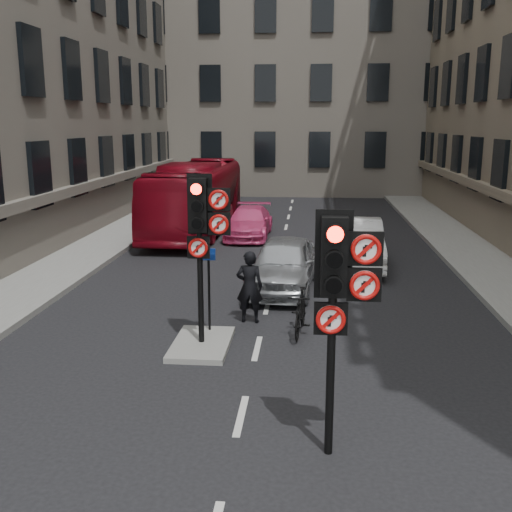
% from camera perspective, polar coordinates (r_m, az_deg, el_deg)
% --- Properties ---
extents(ground, '(120.00, 120.00, 0.00)m').
position_cam_1_polar(ground, '(8.50, -3.08, -21.20)').
color(ground, black).
rests_on(ground, ground).
extents(pavement_left, '(3.00, 50.00, 0.16)m').
position_cam_1_polar(pavement_left, '(21.21, -17.88, -0.59)').
color(pavement_left, gray).
rests_on(pavement_left, ground).
extents(pavement_right, '(3.00, 50.00, 0.16)m').
position_cam_1_polar(pavement_right, '(20.48, 22.47, -1.41)').
color(pavement_right, gray).
rests_on(pavement_right, ground).
extents(centre_island, '(1.20, 2.00, 0.12)m').
position_cam_1_polar(centre_island, '(13.06, -5.20, -8.34)').
color(centre_island, gray).
rests_on(centre_island, ground).
extents(building_far, '(30.00, 14.00, 20.00)m').
position_cam_1_polar(building_far, '(45.29, 4.03, 19.38)').
color(building_far, slate).
rests_on(building_far, ground).
extents(signal_near, '(0.91, 0.40, 3.58)m').
position_cam_1_polar(signal_near, '(8.27, 7.96, -2.55)').
color(signal_near, black).
rests_on(signal_near, ground).
extents(signal_far, '(0.91, 0.40, 3.58)m').
position_cam_1_polar(signal_far, '(12.33, -5.06, 3.16)').
color(signal_far, black).
rests_on(signal_far, centre_island).
extents(car_silver, '(2.20, 4.55, 1.50)m').
position_cam_1_polar(car_silver, '(17.14, 2.66, -0.75)').
color(car_silver, '#A1A4A8').
rests_on(car_silver, ground).
extents(car_white, '(1.75, 4.71, 1.54)m').
position_cam_1_polar(car_white, '(20.24, 9.58, 1.23)').
color(car_white, white).
rests_on(car_white, ground).
extents(car_pink, '(1.81, 4.32, 1.24)m').
position_cam_1_polar(car_pink, '(24.94, -0.68, 3.23)').
color(car_pink, '#E04280').
rests_on(car_pink, ground).
extents(bus_red, '(2.61, 10.82, 3.01)m').
position_cam_1_polar(bus_red, '(26.36, -5.71, 5.62)').
color(bus_red, maroon).
rests_on(bus_red, ground).
extents(motorcycle, '(0.65, 1.74, 1.02)m').
position_cam_1_polar(motorcycle, '(13.65, 4.25, -5.36)').
color(motorcycle, black).
rests_on(motorcycle, ground).
extents(motorcyclist, '(0.65, 0.43, 1.76)m').
position_cam_1_polar(motorcyclist, '(14.30, -0.62, -2.95)').
color(motorcyclist, black).
rests_on(motorcyclist, ground).
extents(info_sign, '(0.33, 0.10, 1.89)m').
position_cam_1_polar(info_sign, '(13.34, -4.53, -2.08)').
color(info_sign, black).
rests_on(info_sign, centre_island).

